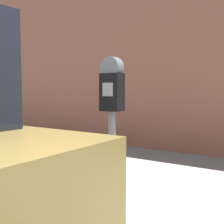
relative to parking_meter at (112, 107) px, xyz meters
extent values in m
cube|color=#BCB7AD|center=(0.38, 0.94, -1.12)|extent=(24.00, 2.80, 0.13)
cylinder|color=slate|center=(0.00, 0.00, -0.55)|extent=(0.07, 0.07, 1.03)
cube|color=black|center=(0.00, 0.00, 0.14)|extent=(0.19, 0.13, 0.34)
cube|color=gray|center=(0.00, -0.07, 0.16)|extent=(0.11, 0.01, 0.12)
cylinder|color=slate|center=(0.00, 0.00, 0.35)|extent=(0.19, 0.10, 0.19)
camera|label=1|loc=(1.55, -2.30, 0.19)|focal=50.00mm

